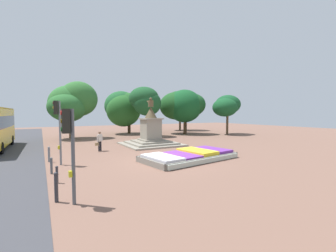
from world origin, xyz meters
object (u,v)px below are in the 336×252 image
pedestrian_with_handbag (100,140)px  kerb_bollard_south (56,186)px  traffic_light_near_crossing (69,139)px  kerb_bollard_mid_a (57,174)px  traffic_light_mid_block (58,121)px  kerb_bollard_mid_b (51,165)px  statue_monument (151,135)px  flower_planter (190,156)px  kerb_bollard_north (49,154)px

pedestrian_with_handbag → kerb_bollard_south: (-3.71, -9.98, -0.34)m
traffic_light_near_crossing → kerb_bollard_mid_a: size_ratio=4.18×
traffic_light_mid_block → pedestrian_with_handbag: traffic_light_mid_block is taller
pedestrian_with_handbag → kerb_bollard_mid_a: (-3.56, -7.64, -0.48)m
traffic_light_mid_block → kerb_bollard_mid_b: bearing=-103.3°
traffic_light_near_crossing → kerb_bollard_mid_b: 4.99m
kerb_bollard_south → statue_monument: bearing=51.5°
flower_planter → kerb_bollard_mid_b: 8.22m
pedestrian_with_handbag → kerb_bollard_north: (-3.71, -2.65, -0.37)m
flower_planter → traffic_light_mid_block: traffic_light_mid_block is taller
pedestrian_with_handbag → kerb_bollard_mid_a: pedestrian_with_handbag is taller
kerb_bollard_north → flower_planter: bearing=-24.3°
statue_monument → flower_planter: bearing=-94.9°
traffic_light_mid_block → traffic_light_near_crossing: bearing=-90.7°
traffic_light_mid_block → kerb_bollard_south: traffic_light_mid_block is taller
kerb_bollard_north → traffic_light_near_crossing: bearing=-87.1°
pedestrian_with_handbag → kerb_bollard_mid_b: 6.92m
statue_monument → traffic_light_mid_block: (-8.37, -4.99, 1.60)m
kerb_bollard_mid_a → statue_monument: bearing=45.2°
kerb_bollard_south → kerb_bollard_mid_a: bearing=86.2°
flower_planter → kerb_bollard_south: size_ratio=6.34×
kerb_bollard_south → pedestrian_with_handbag: bearing=69.6°
kerb_bollard_south → kerb_bollard_north: (0.00, 7.33, -0.03)m
flower_planter → traffic_light_mid_block: bearing=162.1°
pedestrian_with_handbag → kerb_bollard_north: 4.57m
traffic_light_mid_block → kerb_bollard_mid_b: (-0.47, -1.98, -2.17)m
flower_planter → pedestrian_with_handbag: pedestrian_with_handbag is taller
traffic_light_mid_block → kerb_bollard_north: traffic_light_mid_block is taller
flower_planter → kerb_bollard_mid_a: size_ratio=8.68×
traffic_light_near_crossing → kerb_bollard_north: bearing=92.9°
pedestrian_with_handbag → kerb_bollard_mid_b: bearing=-122.4°
kerb_bollard_mid_b → kerb_bollard_south: bearing=-90.1°
traffic_light_mid_block → pedestrian_with_handbag: 5.32m
statue_monument → kerb_bollard_north: statue_monument is taller
statue_monument → kerb_bollard_mid_b: size_ratio=6.18×
traffic_light_near_crossing → statue_monument: bearing=53.9°
flower_planter → traffic_light_mid_block: size_ratio=1.76×
flower_planter → statue_monument: statue_monument is taller
statue_monument → kerb_bollard_mid_b: bearing=-141.8°
traffic_light_mid_block → kerb_bollard_north: 2.46m
kerb_bollard_north → statue_monument: bearing=23.1°
flower_planter → kerb_bollard_north: size_ratio=6.79×
statue_monument → pedestrian_with_handbag: bearing=-167.6°
traffic_light_near_crossing → kerb_bollard_mid_a: (-0.24, 2.84, -1.82)m
statue_monument → kerb_bollard_south: size_ratio=4.95×
flower_planter → kerb_bollard_south: (-8.21, -3.62, 0.31)m
kerb_bollard_mid_a → traffic_light_mid_block: bearing=85.1°
pedestrian_with_handbag → traffic_light_near_crossing: bearing=-107.6°
traffic_light_near_crossing → pedestrian_with_handbag: (3.32, 10.48, -1.34)m
kerb_bollard_mid_b → traffic_light_near_crossing: bearing=-85.3°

